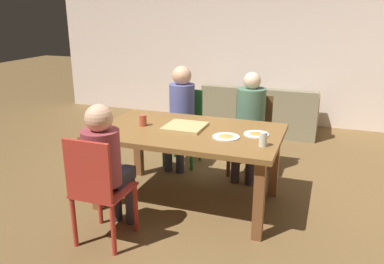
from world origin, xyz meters
The scene contains 15 objects.
ground_plane centered at (0.00, 0.00, 0.00)m, with size 20.00×20.00×0.00m, color brown.
back_wall centered at (0.00, 3.27, 1.49)m, with size 7.37×0.12×2.98m, color silver.
dining_table centered at (0.00, 0.00, 0.67)m, with size 1.77×1.08×0.77m.
chair_0 centered at (0.42, 1.02, 0.49)m, with size 0.46×0.44×0.91m.
person_0 centered at (0.42, 0.87, 0.71)m, with size 0.33×0.54×1.21m.
chair_1 centered at (-0.43, -0.96, 0.52)m, with size 0.42×0.43×0.95m.
person_1 centered at (-0.43, -0.80, 0.70)m, with size 0.31×0.50×1.18m.
chair_2 centered at (-0.43, 1.02, 0.52)m, with size 0.42×0.39×0.92m.
person_2 centered at (-0.43, 0.89, 0.73)m, with size 0.31×0.48×1.24m.
pizza_box_0 centered at (-0.06, 0.05, 0.78)m, with size 0.38×0.38×0.03m.
plate_0 centered at (0.65, 0.07, 0.78)m, with size 0.24×0.24×0.03m.
plate_1 centered at (0.40, -0.10, 0.78)m, with size 0.25×0.25×0.03m.
drinking_glass_0 centered at (-0.47, -0.02, 0.82)m, with size 0.07×0.07×0.11m, color #B24931.
drinking_glass_1 centered at (0.76, -0.22, 0.83)m, with size 0.07×0.07×0.13m, color silver.
couch centered at (0.24, 2.63, 0.28)m, with size 1.75×0.76×0.74m.
Camera 1 is at (1.24, -3.37, 1.89)m, focal length 36.53 mm.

